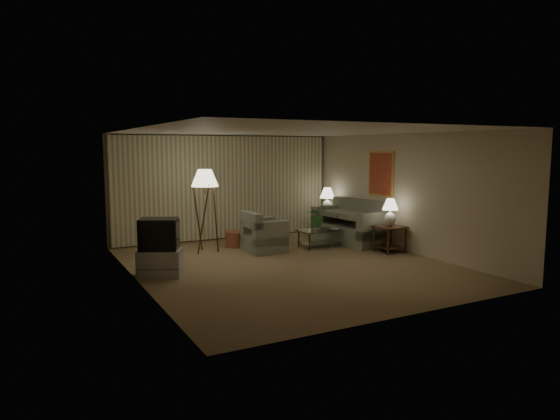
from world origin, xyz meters
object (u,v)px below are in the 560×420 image
Objects in this scene: sofa at (349,226)px; vase at (317,227)px; armchair at (264,236)px; tv_cabinet at (160,263)px; coffee_table at (322,235)px; crt_tv at (159,234)px; table_lamp_far at (327,198)px; side_table_far at (327,220)px; table_lamp_near at (390,210)px; side_table_near at (390,234)px; floor_lamp at (205,209)px; ottoman at (237,239)px.

sofa reaches higher than vase.
armchair reaches higher than tv_cabinet.
coffee_table is 4.31m from crt_tv.
table_lamp_far is 0.77× the size of tv_cabinet.
sofa is 1.26m from side_table_far.
table_lamp_near is (0.15, -1.35, 0.55)m from sofa.
table_lamp_far is at bearing 49.04° from crt_tv.
tv_cabinet is at bearing 176.70° from table_lamp_near.
armchair is 0.97× the size of tv_cabinet.
sofa is 1.39m from table_lamp_far.
side_table_near is 5.22m from crt_tv.
side_table_near reaches higher than vase.
armchair is at bearing 151.20° from side_table_near.
side_table_far reaches higher than coffee_table.
table_lamp_far reaches higher than sofa.
crt_tv is at bearing -166.71° from vase.
tv_cabinet is 4.14m from vase.
sofa is 2.35× the size of tv_cabinet.
floor_lamp is at bearing 64.31° from armchair.
ottoman is at bearing -173.09° from side_table_far.
coffee_table is 0.61× the size of floor_lamp.
coffee_table is at bearing 129.36° from table_lamp_near.
table_lamp_near reaches higher than vase.
crt_tv is at bearing 112.21° from armchair.
sofa reaches higher than armchair.
armchair is 1.47× the size of side_table_far.
side_table_far is 1.79m from vase.
side_table_near is 0.67× the size of tv_cabinet.
vase is at bearing -180.00° from coffee_table.
side_table_far is 0.52× the size of coffee_table.
crt_tv is (-5.20, -2.30, -0.22)m from table_lamp_far.
coffee_table reaches higher than ottoman.
table_lamp_far is 0.61× the size of coffee_table.
armchair is 1.40× the size of table_lamp_near.
table_lamp_near reaches higher than sofa.
tv_cabinet is at bearing -167.18° from coffee_table.
table_lamp_far is at bearing 49.04° from tv_cabinet.
coffee_table is 2.07× the size of ottoman.
armchair is 1.47m from floor_lamp.
tv_cabinet is 6.33× the size of vase.
armchair is 2.87m from side_table_near.
armchair is at bearing -97.30° from sofa.
side_table_near is at bearing -90.00° from table_lamp_far.
side_table_far is at bearing 6.91° from ottoman.
ottoman is 1.96m from vase.
table_lamp_far is at bearing 52.79° from coffee_table.
coffee_table is at bearing 38.00° from crt_tv.
side_table_far is 3.81m from floor_lamp.
ottoman is at bearing 141.43° from side_table_near.
crt_tv is 4.15m from vase.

